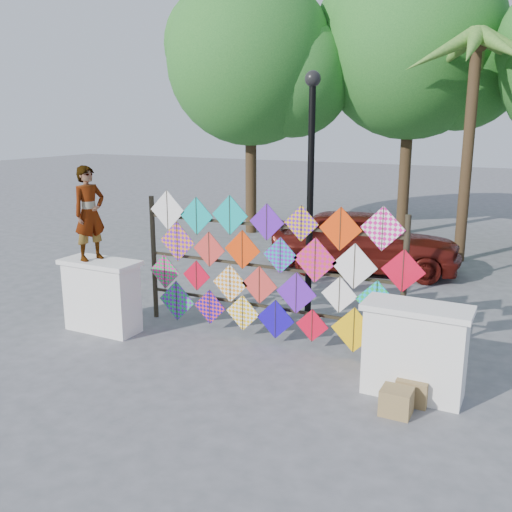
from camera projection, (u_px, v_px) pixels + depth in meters
name	position (u px, v px, depth m)	size (l,w,h in m)	color
ground	(244.00, 353.00, 9.11)	(80.00, 80.00, 0.00)	gray
parapet_left	(102.00, 295.00, 9.97)	(1.40, 0.65, 1.28)	white
parapet_right	(415.00, 350.00, 7.60)	(1.40, 0.65, 1.28)	white
kite_rack	(269.00, 270.00, 9.42)	(4.97, 0.24, 2.43)	black
tree_west	(254.00, 61.00, 17.62)	(5.85, 5.20, 8.01)	#46311E
tree_mid	(416.00, 47.00, 17.29)	(6.30, 5.60, 8.61)	#46311E
palm_tree	(475.00, 64.00, 13.93)	(3.62, 3.62, 5.83)	#46311E
vendor_woman	(89.00, 213.00, 9.70)	(0.59, 0.39, 1.62)	#99999E
sedan	(364.00, 241.00, 13.85)	(1.82, 4.53, 1.54)	#57140F
lamppost	(311.00, 175.00, 10.09)	(0.28, 0.28, 4.46)	black
cardboard_box_near	(396.00, 402.00, 7.21)	(0.38, 0.34, 0.34)	#977549
cardboard_box_far	(413.00, 390.00, 7.52)	(0.41, 0.37, 0.34)	#977549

